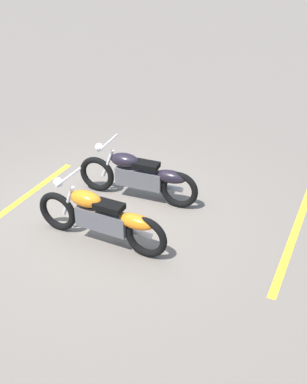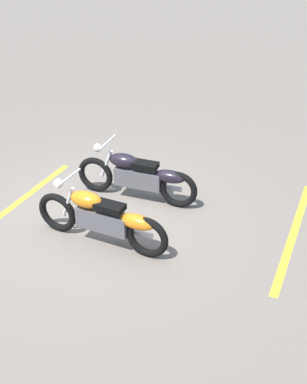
# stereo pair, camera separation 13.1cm
# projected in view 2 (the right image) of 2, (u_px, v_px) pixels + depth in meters

# --- Properties ---
(ground_plane) EXTENTS (60.00, 60.00, 0.00)m
(ground_plane) POSITION_uv_depth(u_px,v_px,m) (102.00, 214.00, 7.89)
(ground_plane) COLOR slate
(motorcycle_bright_foreground) EXTENTS (2.23, 0.62, 1.04)m
(motorcycle_bright_foreground) POSITION_uv_depth(u_px,v_px,m) (103.00, 218.00, 6.97)
(motorcycle_bright_foreground) COLOR black
(motorcycle_bright_foreground) RESTS_ON ground
(motorcycle_dark_foreground) EXTENTS (2.23, 0.62, 1.04)m
(motorcycle_dark_foreground) POSITION_uv_depth(u_px,v_px,m) (139.00, 176.00, 8.09)
(motorcycle_dark_foreground) COLOR black
(motorcycle_dark_foreground) RESTS_ON ground
(parking_stripe_near) EXTENTS (0.22, 3.20, 0.01)m
(parking_stripe_near) POSITION_uv_depth(u_px,v_px,m) (15.00, 204.00, 8.16)
(parking_stripe_near) COLOR yellow
(parking_stripe_near) RESTS_ON ground
(parking_stripe_mid) EXTENTS (0.22, 3.20, 0.01)m
(parking_stripe_mid) POSITION_uv_depth(u_px,v_px,m) (294.00, 233.00, 7.43)
(parking_stripe_mid) COLOR yellow
(parking_stripe_mid) RESTS_ON ground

